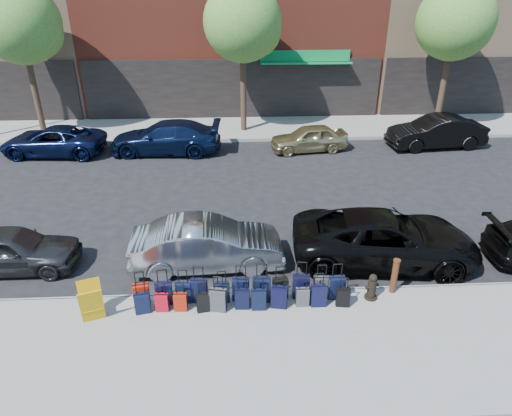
{
  "coord_description": "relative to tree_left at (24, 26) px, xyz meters",
  "views": [
    {
      "loc": [
        -0.1,
        -14.15,
        7.63
      ],
      "look_at": [
        0.57,
        -1.5,
        1.09
      ],
      "focal_mm": 32.0,
      "sensor_mm": 36.0,
      "label": 1
    }
  ],
  "objects": [
    {
      "name": "suitcase_front_0",
      "position": [
        7.36,
        -14.32,
        -4.97
      ],
      "size": [
        0.42,
        0.28,
        0.94
      ],
      "rotation": [
        0.0,
        0.0,
        0.17
      ],
      "color": "#B11C0B",
      "rests_on": "sidewalk_near"
    },
    {
      "name": "car_far_3",
      "position": [
        19.62,
        -2.82,
        -4.65
      ],
      "size": [
        4.76,
        2.04,
        1.52
      ],
      "primitive_type": "imported",
      "rotation": [
        0.0,
        0.0,
        -1.48
      ],
      "color": "black",
      "rests_on": "ground"
    },
    {
      "name": "suitcase_back_6",
      "position": [
        10.3,
        -14.66,
        -4.99
      ],
      "size": [
        0.37,
        0.22,
        0.87
      ],
      "rotation": [
        0.0,
        0.0,
        -0.02
      ],
      "color": "black",
      "rests_on": "sidewalk_near"
    },
    {
      "name": "suitcase_front_10",
      "position": [
        12.32,
        -14.33,
        -4.95
      ],
      "size": [
        0.42,
        0.25,
        0.99
      ],
      "rotation": [
        0.0,
        0.0,
        0.05
      ],
      "color": "black",
      "rests_on": "sidewalk_near"
    },
    {
      "name": "suitcase_front_8",
      "position": [
        11.41,
        -14.25,
        -4.94
      ],
      "size": [
        0.45,
        0.29,
        1.03
      ],
      "rotation": [
        0.0,
        0.0,
        -0.13
      ],
      "color": "black",
      "rests_on": "sidewalk_near"
    },
    {
      "name": "suitcase_back_5",
      "position": [
        9.89,
        -14.61,
        -5.0
      ],
      "size": [
        0.37,
        0.22,
        0.85
      ],
      "rotation": [
        0.0,
        0.0,
        -0.05
      ],
      "color": "black",
      "rests_on": "sidewalk_near"
    },
    {
      "name": "car_far_2",
      "position": [
        13.38,
        -2.98,
        -4.79
      ],
      "size": [
        3.83,
        1.95,
        1.25
      ],
      "primitive_type": "imported",
      "rotation": [
        0.0,
        0.0,
        -1.44
      ],
      "color": "tan",
      "rests_on": "ground"
    },
    {
      "name": "tree_center",
      "position": [
        10.5,
        0.0,
        0.0
      ],
      "size": [
        3.8,
        3.8,
        7.27
      ],
      "color": "black",
      "rests_on": "sidewalk_far"
    },
    {
      "name": "sidewalk_far",
      "position": [
        9.86,
        0.5,
        -5.34
      ],
      "size": [
        60.0,
        4.0,
        0.15
      ],
      "primitive_type": "cube",
      "color": "gray",
      "rests_on": "ground"
    },
    {
      "name": "car_near_1",
      "position": [
        8.95,
        -12.49,
        -4.7
      ],
      "size": [
        4.42,
        1.74,
        1.43
      ],
      "primitive_type": "imported",
      "rotation": [
        0.0,
        0.0,
        1.62
      ],
      "color": "silver",
      "rests_on": "ground"
    },
    {
      "name": "suitcase_back_0",
      "position": [
        7.43,
        -14.65,
        -4.99
      ],
      "size": [
        0.4,
        0.28,
        0.87
      ],
      "rotation": [
        0.0,
        0.0,
        0.21
      ],
      "color": "black",
      "rests_on": "sidewalk_near"
    },
    {
      "name": "suitcase_front_6",
      "position": [
        10.39,
        -14.33,
        -4.92
      ],
      "size": [
        0.47,
        0.29,
        1.08
      ],
      "rotation": [
        0.0,
        0.0,
        -0.1
      ],
      "color": "black",
      "rests_on": "sidewalk_near"
    },
    {
      "name": "suitcase_front_1",
      "position": [
        7.93,
        -14.34,
        -4.95
      ],
      "size": [
        0.44,
        0.3,
        0.99
      ],
      "rotation": [
        0.0,
        0.0,
        0.18
      ],
      "color": "black",
      "rests_on": "sidewalk_near"
    },
    {
      "name": "display_rack",
      "position": [
        6.28,
        -14.8,
        -4.79
      ],
      "size": [
        0.69,
        0.73,
        0.96
      ],
      "rotation": [
        0.0,
        0.0,
        0.32
      ],
      "color": "#CF990B",
      "rests_on": "sidewalk_near"
    },
    {
      "name": "ground",
      "position": [
        9.86,
        -9.5,
        -5.41
      ],
      "size": [
        120.0,
        120.0,
        0.0
      ],
      "primitive_type": "plane",
      "color": "black",
      "rests_on": "ground"
    },
    {
      "name": "suitcase_front_9",
      "position": [
        11.93,
        -14.27,
        -4.97
      ],
      "size": [
        0.4,
        0.24,
        0.94
      ],
      "rotation": [
        0.0,
        0.0,
        -0.06
      ],
      "color": "#333338",
      "rests_on": "sidewalk_near"
    },
    {
      "name": "suitcase_front_4",
      "position": [
        9.39,
        -14.33,
        -4.98
      ],
      "size": [
        0.38,
        0.22,
        0.89
      ],
      "rotation": [
        0.0,
        0.0,
        0.05
      ],
      "color": "black",
      "rests_on": "sidewalk_near"
    },
    {
      "name": "car_far_1",
      "position": [
        6.6,
        -2.88,
        -4.66
      ],
      "size": [
        5.26,
        2.35,
        1.5
      ],
      "primitive_type": "imported",
      "rotation": [
        0.0,
        0.0,
        -1.62
      ],
      "color": "#0B1634",
      "rests_on": "ground"
    },
    {
      "name": "car_near_2",
      "position": [
        14.11,
        -12.47,
        -4.67
      ],
      "size": [
        5.59,
        2.99,
        1.49
      ],
      "primitive_type": "imported",
      "rotation": [
        0.0,
        0.0,
        1.47
      ],
      "color": "black",
      "rests_on": "ground"
    },
    {
      "name": "car_far_0",
      "position": [
        1.36,
        -2.83,
        -4.76
      ],
      "size": [
        4.86,
        2.5,
        1.31
      ],
      "primitive_type": "imported",
      "rotation": [
        0.0,
        0.0,
        -1.64
      ],
      "color": "#0C1537",
      "rests_on": "ground"
    },
    {
      "name": "suitcase_back_8",
      "position": [
        11.41,
        -14.59,
        -5.02
      ],
      "size": [
        0.33,
        0.19,
        0.79
      ],
      "rotation": [
        0.0,
        0.0,
        -0.01
      ],
      "color": "#3E3E43",
      "rests_on": "sidewalk_near"
    },
    {
      "name": "suitcase_back_3",
      "position": [
        8.93,
        -14.67,
        -5.01
      ],
      "size": [
        0.37,
        0.26,
        0.82
      ],
      "rotation": [
        0.0,
        0.0,
        0.19
      ],
      "color": "black",
      "rests_on": "sidewalk_near"
    },
    {
      "name": "car_near_0",
      "position": [
        3.37,
        -12.34,
        -4.77
      ],
      "size": [
        3.78,
        1.52,
        1.29
      ],
      "primitive_type": "imported",
      "rotation": [
        0.0,
        0.0,
        1.57
      ],
      "color": "#2E2E30",
      "rests_on": "ground"
    },
    {
      "name": "suitcase_back_4",
      "position": [
        9.3,
        -14.66,
        -4.96
      ],
      "size": [
        0.44,
        0.31,
        0.96
      ],
      "rotation": [
        0.0,
        0.0,
        -0.2
      ],
      "color": "#39393E",
      "rests_on": "sidewalk_near"
    },
    {
      "name": "suitcase_back_2",
      "position": [
        8.36,
        -14.61,
        -5.02
      ],
      "size": [
        0.33,
        0.2,
        0.77
      ],
      "rotation": [
        0.0,
        0.0,
        -0.04
      ],
      "color": "#A21D0A",
      "rests_on": "sidewalk_near"
    },
    {
      "name": "bollard",
      "position": [
        13.86,
        -14.17,
        -4.75
      ],
      "size": [
        0.18,
        0.18,
        1.0
      ],
      "color": "#38190C",
      "rests_on": "sidewalk_near"
    },
    {
      "name": "tree_right",
      "position": [
        21.0,
        0.0,
        0.0
      ],
      "size": [
        3.8,
        3.8,
        7.27
      ],
      "color": "black",
      "rests_on": "sidewalk_far"
    },
    {
      "name": "suitcase_back_10",
      "position": [
        12.42,
        -14.65,
        -5.01
      ],
      "size": [
        0.36,
        0.25,
        0.8
      ],
      "rotation": [
        0.0,
        0.0,
        -0.16
      ],
      "color": "black",
      "rests_on": "sidewalk_near"
    },
    {
      "name": "suitcase_front_7",
      "position": [
        10.88,
        -14.25,
        -4.97
      ],
      "size": [
        0.41,
        0.26,
        0.92
      ],
      "rotation": [
        0.0,
        0.0,
        0.13
      ],
      "color": "black",
      "rests_on": "sidewalk_near"
    },
    {
      "name": "suitcase_back_1",
      "position": [
        7.91,
        -14.6,
        -5.02
      ],
      "size": [
        0.33,
        0.2,
        0.76
      ],
      "rotation": [
        0.0,
        0.0,
        -0.05
      ],
      "color": "#B40B1D",
      "rests_on": "sidewalk_near"
    },
    {
      "name": "curb_far",
      "position": [
        9.86,
        -1.52,
        -5.34
      ],
      "size": [
        60.0,
        0.08,
        0.15
      ],
      "primitive_type": "cube",
      "color": "gray",
      "rests_on": "ground"
    },
    {
      "name": "suitcase_back_9",
      "position": [
        11.8,
        -14.61,
        -4.97
      ],
      "size": [
        0.39,
        0.23,
        0.92
      ],
      "rotation": [
        0.0,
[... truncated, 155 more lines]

